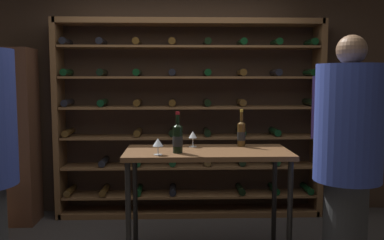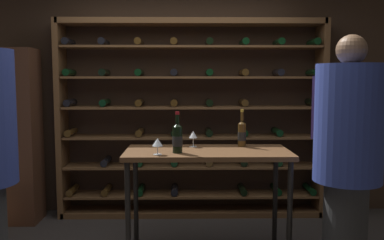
{
  "view_description": "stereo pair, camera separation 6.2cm",
  "coord_description": "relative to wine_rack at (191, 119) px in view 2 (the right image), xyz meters",
  "views": [
    {
      "loc": [
        0.01,
        -3.09,
        1.52
      ],
      "look_at": [
        0.13,
        0.29,
        1.18
      ],
      "focal_mm": 38.43,
      "sensor_mm": 36.0,
      "label": 1
    },
    {
      "loc": [
        0.08,
        -3.09,
        1.52
      ],
      "look_at": [
        0.13,
        0.29,
        1.18
      ],
      "focal_mm": 38.43,
      "sensor_mm": 36.0,
      "label": 2
    }
  ],
  "objects": [
    {
      "name": "back_wall",
      "position": [
        -0.14,
        0.21,
        0.31
      ],
      "size": [
        5.12,
        0.1,
        2.79
      ],
      "primitive_type": "cube",
      "color": "#3D2B1E",
      "rests_on": "ground"
    },
    {
      "name": "wine_rack",
      "position": [
        0.0,
        0.0,
        0.0
      ],
      "size": [
        2.93,
        0.32,
        2.17
      ],
      "color": "brown",
      "rests_on": "ground"
    },
    {
      "name": "tasting_table",
      "position": [
        0.12,
        -1.13,
        -0.25
      ],
      "size": [
        1.37,
        0.62,
        0.93
      ],
      "color": "brown",
      "rests_on": "ground"
    },
    {
      "name": "person_guest_khaki",
      "position": [
        1.11,
        -1.62,
        -0.08
      ],
      "size": [
        0.48,
        0.48,
        1.83
      ],
      "rotation": [
        0.0,
        0.0,
        2.15
      ],
      "color": "#2C2C2C",
      "rests_on": "ground"
    },
    {
      "name": "display_cabinet",
      "position": [
        -1.84,
        -0.2,
        -0.16
      ],
      "size": [
        0.44,
        0.36,
        1.84
      ],
      "primitive_type": "cube",
      "color": "#4C2D1E",
      "rests_on": "ground"
    },
    {
      "name": "wine_bottle_amber_reserve",
      "position": [
        0.44,
        -0.93,
        -0.04
      ],
      "size": [
        0.07,
        0.07,
        0.33
      ],
      "color": "#4C3314",
      "rests_on": "tasting_table"
    },
    {
      "name": "wine_bottle_green_slim",
      "position": [
        -0.13,
        -1.24,
        -0.04
      ],
      "size": [
        0.08,
        0.08,
        0.33
      ],
      "color": "black",
      "rests_on": "tasting_table"
    },
    {
      "name": "wine_glass_stemmed_left",
      "position": [
        0.01,
        -0.95,
        -0.06
      ],
      "size": [
        0.07,
        0.07,
        0.14
      ],
      "color": "silver",
      "rests_on": "tasting_table"
    },
    {
      "name": "wine_glass_stemmed_right",
      "position": [
        -0.28,
        -1.33,
        -0.06
      ],
      "size": [
        0.08,
        0.08,
        0.13
      ],
      "color": "silver",
      "rests_on": "tasting_table"
    }
  ]
}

